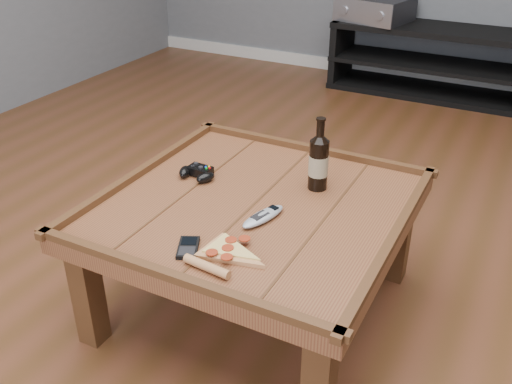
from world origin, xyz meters
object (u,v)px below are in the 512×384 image
at_px(pizza_slice, 225,253).
at_px(remote_control, 263,216).
at_px(coffee_table, 255,218).
at_px(beer_bottle, 319,161).
at_px(media_console, 428,61).
at_px(smartphone, 188,248).
at_px(game_controller, 197,173).
at_px(av_receiver, 375,9).

bearing_deg(pizza_slice, remote_control, 93.71).
xyz_separation_m(coffee_table, beer_bottle, (0.15, 0.20, 0.17)).
bearing_deg(coffee_table, media_console, 90.00).
bearing_deg(coffee_table, pizza_slice, -78.46).
bearing_deg(smartphone, media_console, 63.33).
bearing_deg(beer_bottle, remote_control, -104.38).
bearing_deg(beer_bottle, pizza_slice, -99.02).
distance_m(media_console, smartphone, 3.10).
bearing_deg(media_console, beer_bottle, -86.69).
height_order(coffee_table, smartphone, coffee_table).
distance_m(beer_bottle, remote_control, 0.31).
bearing_deg(smartphone, game_controller, 93.55).
xyz_separation_m(media_console, smartphone, (-0.05, -3.09, 0.21)).
height_order(game_controller, pizza_slice, game_controller).
distance_m(coffee_table, remote_control, 0.13).
bearing_deg(beer_bottle, media_console, 93.31).
distance_m(game_controller, smartphone, 0.47).
xyz_separation_m(beer_bottle, game_controller, (-0.43, -0.13, -0.09)).
relative_size(media_console, game_controller, 8.79).
xyz_separation_m(game_controller, smartphone, (0.23, -0.41, -0.01)).
xyz_separation_m(coffee_table, game_controller, (-0.28, 0.07, 0.08)).
height_order(beer_bottle, game_controller, beer_bottle).
bearing_deg(pizza_slice, smartphone, -162.48).
distance_m(media_console, av_receiver, 0.55).
bearing_deg(game_controller, av_receiver, 96.21).
bearing_deg(game_controller, pizza_slice, -45.44).
bearing_deg(remote_control, beer_bottle, 91.12).
bearing_deg(av_receiver, media_console, 12.75).
bearing_deg(av_receiver, remote_control, -67.84).
height_order(pizza_slice, av_receiver, av_receiver).
distance_m(media_console, pizza_slice, 3.08).
bearing_deg(remote_control, av_receiver, 115.71).
relative_size(beer_bottle, av_receiver, 0.49).
distance_m(media_console, game_controller, 2.70).
bearing_deg(media_console, smartphone, -90.92).
height_order(coffee_table, remote_control, remote_control).
height_order(smartphone, av_receiver, av_receiver).
relative_size(coffee_table, media_console, 0.74).
xyz_separation_m(pizza_slice, smartphone, (-0.11, -0.02, -0.00)).
height_order(coffee_table, game_controller, game_controller).
bearing_deg(game_controller, media_console, 86.91).
distance_m(coffee_table, pizza_slice, 0.33).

